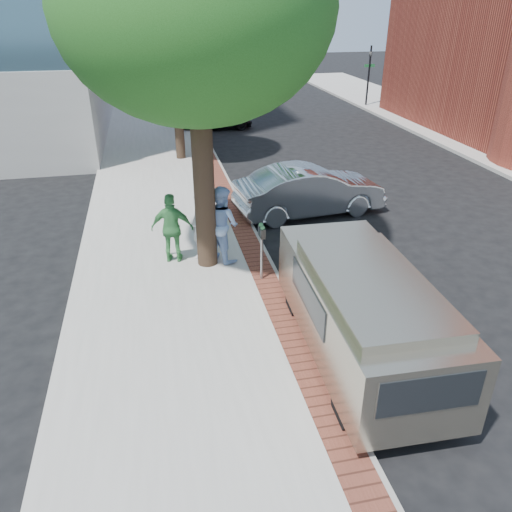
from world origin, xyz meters
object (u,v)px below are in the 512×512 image
object	(u,v)px
parking_meter	(262,240)
person_green	(172,228)
bg_car	(216,116)
person_officer	(222,224)
van	(359,306)
sedan_silver	(310,191)
person_gray	(201,227)

from	to	relation	value
parking_meter	person_green	xyz separation A→B (m)	(-2.04, 1.45, -0.12)
parking_meter	person_green	size ratio (longest dim) A/B	0.79
parking_meter	bg_car	xyz separation A→B (m)	(1.27, 17.05, -0.53)
person_officer	bg_car	xyz separation A→B (m)	(2.04, 15.75, -0.48)
person_officer	van	distance (m)	4.75
sedan_silver	bg_car	world-z (taller)	sedan_silver
person_officer	person_green	bearing A→B (deg)	51.54
person_officer	sedan_silver	distance (m)	4.42
person_gray	person_officer	bearing A→B (deg)	59.89
bg_car	van	size ratio (longest dim) A/B	0.74
van	person_green	bearing A→B (deg)	128.07
person_green	sedan_silver	world-z (taller)	person_green
person_gray	person_green	size ratio (longest dim) A/B	1.01
person_gray	person_green	bearing A→B (deg)	-127.29
person_green	van	size ratio (longest dim) A/B	0.35
person_gray	van	bearing A→B (deg)	3.13
person_officer	person_green	distance (m)	1.29
sedan_silver	person_officer	bearing A→B (deg)	124.29
parking_meter	bg_car	distance (m)	17.11
sedan_silver	bg_car	bearing A→B (deg)	-1.13
person_green	sedan_silver	bearing A→B (deg)	-136.68
bg_car	person_gray	bearing A→B (deg)	168.86
person_gray	bg_car	xyz separation A→B (m)	(2.58, 15.73, -0.41)
sedan_silver	van	distance (m)	7.33
person_green	person_officer	bearing A→B (deg)	-174.39
person_gray	bg_car	size ratio (longest dim) A/B	0.47
person_officer	bg_car	distance (m)	15.89
person_gray	sedan_silver	world-z (taller)	person_gray
person_gray	person_green	distance (m)	0.74
parking_meter	bg_car	world-z (taller)	parking_meter
bg_car	person_officer	bearing A→B (deg)	170.81
parking_meter	van	size ratio (longest dim) A/B	0.27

